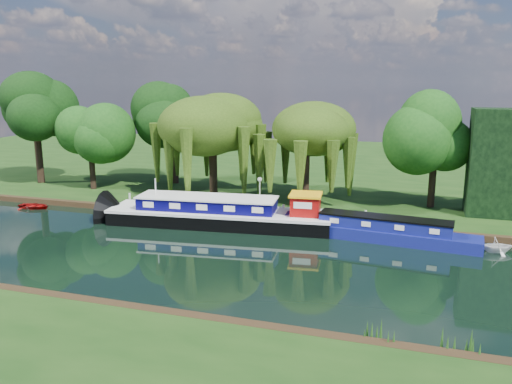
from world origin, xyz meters
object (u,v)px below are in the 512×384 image
(dutch_barge, at_px, (221,214))
(red_dinghy, at_px, (34,208))
(narrowboat, at_px, (384,231))
(white_cruiser, at_px, (496,252))

(dutch_barge, xyz_separation_m, red_dinghy, (-16.81, 0.07, -0.86))
(dutch_barge, distance_m, narrowboat, 11.68)
(white_cruiser, bearing_deg, dutch_barge, 73.98)
(dutch_barge, distance_m, white_cruiser, 18.53)
(narrowboat, height_order, white_cruiser, narrowboat)
(narrowboat, bearing_deg, red_dinghy, -174.58)
(dutch_barge, distance_m, red_dinghy, 16.83)
(dutch_barge, relative_size, red_dinghy, 6.22)
(dutch_barge, bearing_deg, red_dinghy, 173.80)
(dutch_barge, height_order, red_dinghy, dutch_barge)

